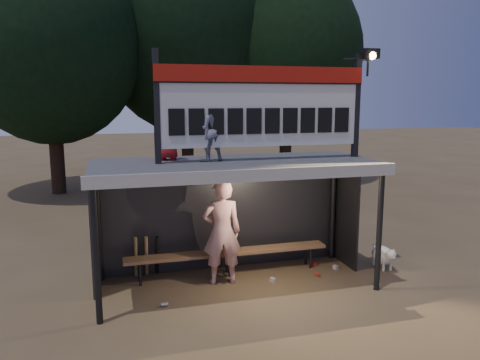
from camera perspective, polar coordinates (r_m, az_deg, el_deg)
ground at (r=8.89m, az=-0.57°, el=-12.65°), size 80.00×80.00×0.00m
player at (r=8.68m, az=-2.23°, el=-6.34°), size 0.76×0.54×1.97m
child_a at (r=8.21m, az=-3.95°, el=6.10°), size 0.62×0.53×1.10m
child_b at (r=8.46m, az=-8.86°, el=5.83°), size 0.58×0.49×1.01m
dugout_shelter at (r=8.59m, az=-1.01°, el=-0.59°), size 5.10×2.08×2.32m
scoreboard_assembly at (r=8.37m, az=3.15°, el=9.30°), size 4.10×0.27×1.99m
bench at (r=9.24m, az=-1.46°, el=-8.90°), size 4.00×0.35×0.48m
tree_left at (r=18.16m, az=-22.26°, el=15.84°), size 6.46×6.46×9.27m
tree_mid at (r=19.88m, az=-6.68°, el=17.79°), size 7.22×7.22×10.36m
tree_right at (r=19.84m, az=5.75°, el=14.98°), size 6.08×6.08×8.72m
dog at (r=10.03m, az=17.11°, el=-8.75°), size 0.36×0.81×0.49m
bats at (r=9.27m, az=-11.33°, el=-9.06°), size 0.47×0.32×0.84m
litter at (r=9.20m, az=5.64°, el=-11.65°), size 3.65×1.18×0.08m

